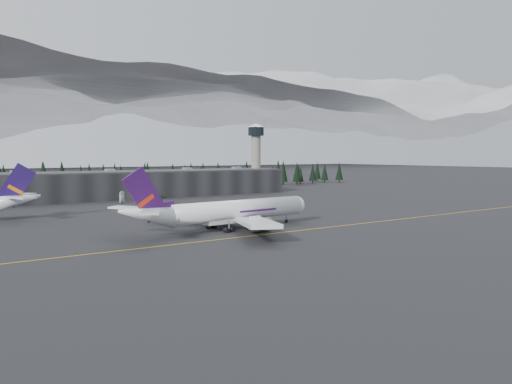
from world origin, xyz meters
TOP-DOWN VIEW (x-y plane):
  - ground at (0.00, 0.00)m, footprint 1400.00×1400.00m
  - taxiline at (0.00, -2.00)m, footprint 400.00×0.40m
  - terminal at (0.00, 125.00)m, footprint 160.00×30.00m
  - control_tower at (75.00, 128.00)m, footprint 10.00×10.00m
  - treeline at (0.00, 162.00)m, footprint 360.00×20.00m
  - jet_main at (-17.24, 10.48)m, footprint 59.89×55.14m
  - gse_vehicle_a at (-14.05, 98.77)m, footprint 4.56×5.61m
  - gse_vehicle_b at (4.02, 107.21)m, footprint 4.81×2.22m

SIDE VIEW (x-z plane):
  - ground at x=0.00m, z-range 0.00..0.00m
  - taxiline at x=0.00m, z-range 0.00..0.02m
  - gse_vehicle_a at x=-14.05m, z-range 0.00..1.42m
  - gse_vehicle_b at x=4.02m, z-range 0.00..1.60m
  - jet_main at x=-17.24m, z-range -3.84..13.77m
  - terminal at x=0.00m, z-range 0.00..12.60m
  - treeline at x=0.00m, z-range 0.00..15.00m
  - control_tower at x=75.00m, z-range 4.56..42.26m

